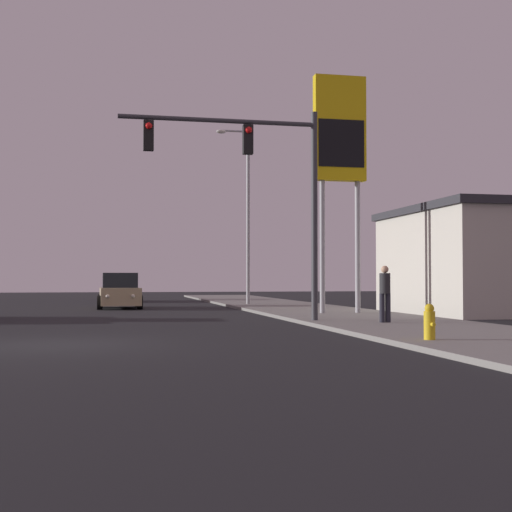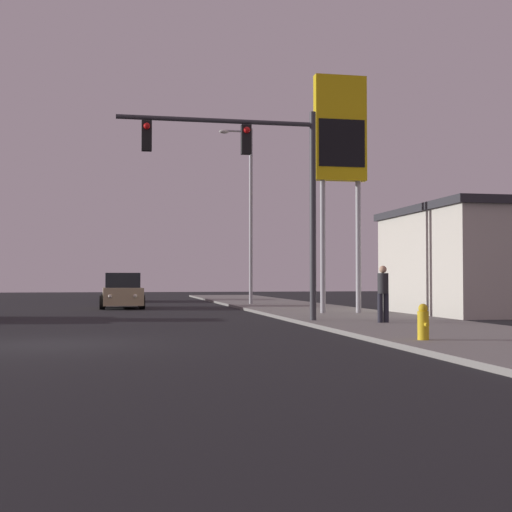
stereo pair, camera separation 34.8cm
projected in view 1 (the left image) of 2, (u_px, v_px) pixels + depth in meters
The scene contains 9 objects.
ground_plane at pixel (52, 345), 15.12m from camera, with size 120.00×120.00×0.00m, color black.
sidewalk_right at pixel (333, 314), 26.84m from camera, with size 5.00×60.00×0.12m.
car_grey at pixel (118, 289), 43.52m from camera, with size 2.04×4.31×1.68m.
car_tan at pixel (120, 292), 33.79m from camera, with size 2.04×4.33×1.68m.
traffic_light_mast at pixel (261, 173), 21.87m from camera, with size 6.14×0.36×6.50m.
street_lamp at pixel (246, 206), 36.46m from camera, with size 1.74×0.24×9.00m.
gas_station_sign at pixel (340, 142), 27.04m from camera, with size 2.00×0.42×9.00m.
fire_hydrant at pixel (430, 322), 15.02m from camera, with size 0.24×0.34×0.76m.
pedestrian_on_sidewalk at pixel (385, 291), 20.98m from camera, with size 0.34×0.32×1.67m.
Camera 1 is at (1.15, -15.73, 1.41)m, focal length 50.00 mm.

